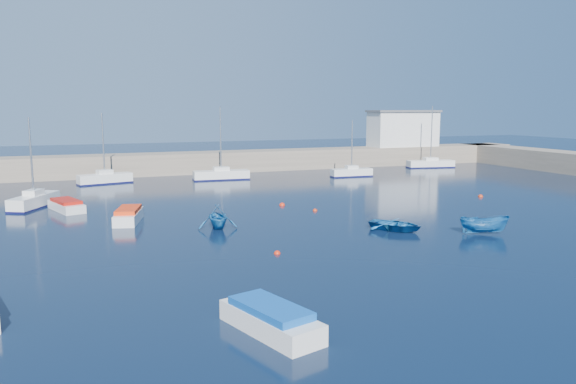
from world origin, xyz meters
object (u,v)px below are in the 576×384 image
object	(u,v)px
motorboat_2	(66,205)
sailboat_3	(34,201)
sailboat_5	(105,178)
dinghy_right	(484,225)
motorboat_1	(129,215)
harbor_office	(403,129)
motorboat_3	(271,319)
dinghy_center	(396,225)
dinghy_left	(217,217)
sailboat_6	(221,175)
sailboat_8	(430,163)
sailboat_7	(351,172)

from	to	relation	value
motorboat_2	sailboat_3	bearing A→B (deg)	116.48
sailboat_5	dinghy_right	bearing A→B (deg)	-162.49
sailboat_5	motorboat_1	distance (m)	22.47
motorboat_1	harbor_office	bearing A→B (deg)	50.24
sailboat_3	dinghy_right	size ratio (longest dim) A/B	2.35
motorboat_3	dinghy_center	world-z (taller)	motorboat_3
harbor_office	dinghy_center	bearing A→B (deg)	-123.27
harbor_office	dinghy_center	world-z (taller)	harbor_office
dinghy_center	dinghy_right	distance (m)	5.77
motorboat_3	dinghy_left	world-z (taller)	dinghy_left
harbor_office	sailboat_6	distance (m)	31.03
dinghy_right	dinghy_center	bearing A→B (deg)	84.39
motorboat_2	dinghy_center	distance (m)	26.36
sailboat_3	sailboat_8	xyz separation A→B (m)	(49.78, 14.49, -0.04)
sailboat_5	dinghy_left	distance (m)	27.56
sailboat_6	dinghy_right	size ratio (longest dim) A/B	2.63
sailboat_7	dinghy_center	distance (m)	29.96
sailboat_5	sailboat_7	world-z (taller)	sailboat_5
harbor_office	motorboat_2	xyz separation A→B (m)	(-46.35, -22.71, -4.66)
harbor_office	sailboat_6	world-z (taller)	sailboat_6
sailboat_8	dinghy_center	world-z (taller)	sailboat_8
dinghy_left	sailboat_7	bearing A→B (deg)	52.30
motorboat_3	sailboat_7	bearing A→B (deg)	41.82
harbor_office	dinghy_right	world-z (taller)	harbor_office
harbor_office	motorboat_2	bearing A→B (deg)	-153.90
dinghy_center	dinghy_left	size ratio (longest dim) A/B	1.17
sailboat_3	sailboat_8	world-z (taller)	sailboat_8
sailboat_6	sailboat_7	size ratio (longest dim) A/B	1.24
sailboat_7	motorboat_2	size ratio (longest dim) A/B	1.41
sailboat_8	motorboat_3	distance (m)	61.41
sailboat_5	harbor_office	bearing A→B (deg)	-95.33
harbor_office	dinghy_left	bearing A→B (deg)	-137.35
dinghy_left	dinghy_right	xyz separation A→B (m)	(16.01, -8.15, -0.21)
dinghy_left	dinghy_right	world-z (taller)	dinghy_left
motorboat_3	dinghy_left	distance (m)	18.64
sailboat_3	motorboat_2	bearing A→B (deg)	-17.68
sailboat_6	dinghy_right	bearing A→B (deg)	-160.86
motorboat_1	dinghy_center	xyz separation A→B (m)	(16.68, -9.52, -0.12)
harbor_office	motorboat_1	bearing A→B (deg)	-145.24
motorboat_1	dinghy_center	distance (m)	19.21
motorboat_2	motorboat_3	size ratio (longest dim) A/B	0.98
motorboat_2	dinghy_right	world-z (taller)	dinghy_right
sailboat_7	motorboat_2	world-z (taller)	sailboat_7
sailboat_6	sailboat_7	bearing A→B (deg)	-96.58
sailboat_6	motorboat_1	bearing A→B (deg)	153.62
motorboat_2	motorboat_3	xyz separation A→B (m)	(7.10, -29.44, 0.07)
motorboat_1	dinghy_left	size ratio (longest dim) A/B	1.47
sailboat_3	dinghy_left	distance (m)	18.26
sailboat_7	motorboat_3	bearing A→B (deg)	152.26
sailboat_5	sailboat_8	xyz separation A→B (m)	(43.34, 1.06, -0.05)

